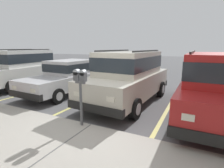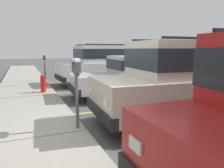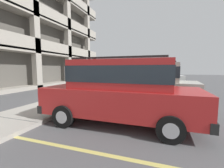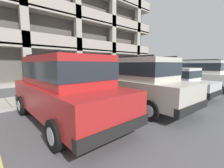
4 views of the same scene
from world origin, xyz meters
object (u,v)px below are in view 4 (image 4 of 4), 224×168
at_px(parking_meter_near, 99,73).
at_px(fire_hydrant, 142,81).
at_px(silver_suv, 136,80).
at_px(parking_garage, 11,21).
at_px(blue_coupe, 196,74).
at_px(dark_hatchback, 172,81).
at_px(red_sedan, 65,86).
at_px(parking_meter_far, 159,72).

xyz_separation_m(parking_meter_near, fire_hydrant, (4.39, 0.30, -0.76)).
relative_size(silver_suv, parking_garage, 0.15).
xyz_separation_m(parking_meter_near, parking_garage, (-2.04, 11.81, 4.81)).
xyz_separation_m(blue_coupe, parking_garage, (-8.16, 14.75, 4.95)).
bearing_deg(blue_coupe, parking_garage, 115.86).
bearing_deg(parking_garage, parking_meter_near, -80.18).
height_order(parking_meter_near, fire_hydrant, parking_meter_near).
distance_m(silver_suv, blue_coupe, 6.34).
relative_size(silver_suv, dark_hatchback, 1.08).
relative_size(parking_meter_near, parking_garage, 0.05).
bearing_deg(blue_coupe, fire_hydrant, 114.87).
relative_size(silver_suv, blue_coupe, 1.00).
xyz_separation_m(silver_suv, dark_hatchback, (3.11, -0.05, -0.27)).
bearing_deg(dark_hatchback, red_sedan, 177.67).
bearing_deg(red_sedan, parking_meter_near, 37.46).
bearing_deg(blue_coupe, dark_hatchback, 175.37).
bearing_deg(silver_suv, red_sedan, 175.09).
height_order(red_sedan, blue_coupe, same).
bearing_deg(parking_garage, silver_suv, -82.92).
bearing_deg(parking_meter_near, blue_coupe, -25.70).
distance_m(silver_suv, dark_hatchback, 3.12).
distance_m(parking_meter_far, fire_hydrant, 2.04).
bearing_deg(fire_hydrant, parking_meter_far, -7.89).
distance_m(silver_suv, parking_meter_near, 2.82).
relative_size(parking_meter_far, parking_garage, 0.05).
bearing_deg(fire_hydrant, parking_garage, 119.22).
relative_size(parking_meter_near, parking_meter_far, 1.02).
relative_size(parking_garage, fire_hydrant, 45.71).
xyz_separation_m(dark_hatchback, fire_hydrant, (1.51, 3.15, -0.36)).
xyz_separation_m(dark_hatchback, parking_meter_near, (-2.89, 2.86, 0.40)).
xyz_separation_m(silver_suv, red_sedan, (-2.88, 0.42, 0.00)).
xyz_separation_m(silver_suv, blue_coupe, (6.34, -0.13, 0.00)).
height_order(parking_meter_near, parking_meter_far, parking_meter_near).
height_order(parking_meter_near, parking_garage, parking_garage).
distance_m(blue_coupe, parking_meter_near, 6.79).
height_order(silver_suv, blue_coupe, same).
bearing_deg(parking_meter_far, parking_garage, 125.38).
bearing_deg(red_sedan, parking_meter_far, 14.34).
bearing_deg(silver_suv, parking_garage, 100.52).
height_order(dark_hatchback, fire_hydrant, dark_hatchback).
bearing_deg(dark_hatchback, blue_coupe, 0.60).
height_order(red_sedan, parking_meter_far, red_sedan).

